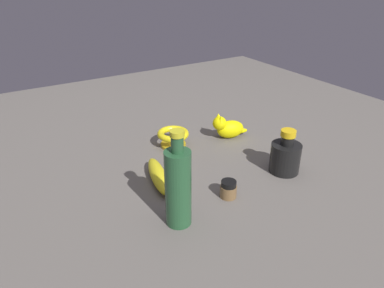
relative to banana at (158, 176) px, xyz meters
name	(u,v)px	position (x,y,z in m)	size (l,w,h in m)	color
ground	(192,161)	(-0.14, -0.05, -0.02)	(2.00, 2.00, 0.00)	#5B5651
banana	(158,176)	(0.00, 0.00, 0.00)	(0.19, 0.04, 0.04)	gold
bowl	(172,137)	(-0.14, -0.17, 0.01)	(0.10, 0.10, 0.06)	#B69615
nail_polish_jar	(228,189)	(-0.12, 0.16, 0.00)	(0.04, 0.04, 0.05)	brown
bottle_short	(285,156)	(-0.34, 0.14, 0.03)	(0.09, 0.09, 0.13)	black
cat_figurine	(228,127)	(-0.33, -0.13, 0.02)	(0.13, 0.08, 0.09)	yellow
bottle_tall	(178,186)	(0.04, 0.18, 0.08)	(0.06, 0.06, 0.24)	#234E2D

